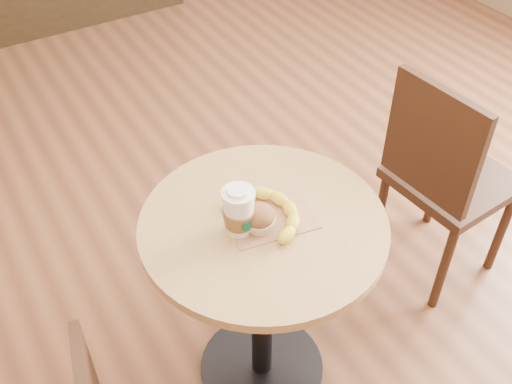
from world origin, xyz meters
TOP-DOWN VIEW (x-y plane):
  - cafe_table at (0.01, -0.02)m, footprint 0.70×0.70m
  - chair_right at (0.83, 0.05)m, footprint 0.43×0.43m
  - kraft_bag at (0.03, -0.02)m, footprint 0.27×0.22m
  - coffee_cup at (-0.07, -0.02)m, footprint 0.09×0.09m
  - muffin at (-0.02, -0.04)m, footprint 0.09×0.09m
  - banana at (0.05, -0.01)m, footprint 0.15×0.27m

SIDE VIEW (x-z plane):
  - chair_right at x=0.83m, z-range 0.04..0.96m
  - cafe_table at x=0.01m, z-range 0.16..0.91m
  - kraft_bag at x=0.03m, z-range 0.75..0.75m
  - banana at x=0.05m, z-range 0.75..0.79m
  - muffin at x=-0.02m, z-range 0.75..0.83m
  - coffee_cup at x=-0.07m, z-range 0.74..0.89m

